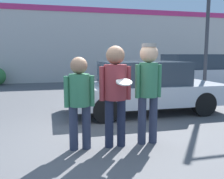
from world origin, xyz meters
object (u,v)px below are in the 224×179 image
person_left (79,96)px  person_right (148,84)px  parked_car_far (193,73)px  parked_car_near (144,87)px  person_middle_with_frisbee (115,86)px

person_left → person_right: bearing=-0.6°
parked_car_far → person_right: bearing=-128.5°
person_right → person_left: bearing=179.4°
person_right → parked_car_near: bearing=70.0°
parked_car_near → person_middle_with_frisbee: bearing=-121.6°
parked_car_near → parked_car_far: size_ratio=0.99×
person_left → person_right: 1.25m
person_left → parked_car_far: 8.01m
person_left → person_middle_with_frisbee: (0.62, -0.03, 0.15)m
person_middle_with_frisbee → parked_car_far: (5.10, 5.65, -0.26)m
person_middle_with_frisbee → parked_car_near: (1.49, 2.41, -0.36)m
person_left → person_right: (1.24, -0.01, 0.17)m
person_middle_with_frisbee → parked_car_near: 2.86m
person_middle_with_frisbee → person_right: bearing=1.7°
person_left → parked_car_near: person_left is taller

